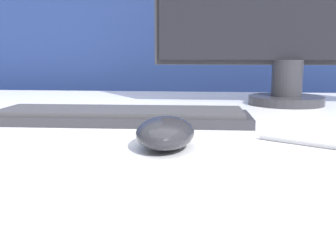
{
  "coord_description": "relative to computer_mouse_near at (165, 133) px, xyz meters",
  "views": [
    {
      "loc": [
        0.07,
        -0.75,
        0.83
      ],
      "look_at": [
        0.02,
        -0.23,
        0.73
      ],
      "focal_mm": 42.0,
      "sensor_mm": 36.0,
      "label": 1
    }
  ],
  "objects": [
    {
      "name": "partition_panel",
      "position": [
        -0.02,
        0.9,
        -0.14
      ],
      "size": [
        5.0,
        0.03,
        1.18
      ],
      "color": "navy",
      "rests_on": "ground_plane"
    },
    {
      "name": "monitor",
      "position": [
        0.24,
        0.46,
        0.22
      ],
      "size": [
        0.63,
        0.18,
        0.44
      ],
      "color": "#28282D",
      "rests_on": "desk"
    },
    {
      "name": "computer_mouse_near",
      "position": [
        0.0,
        0.0,
        0.0
      ],
      "size": [
        0.07,
        0.12,
        0.04
      ],
      "rotation": [
        0.0,
        0.0,
        -0.0
      ],
      "color": "#232328",
      "rests_on": "desk"
    },
    {
      "name": "pen",
      "position": [
        0.19,
        0.02,
        -0.02
      ],
      "size": [
        0.13,
        0.08,
        0.01
      ],
      "rotation": [
        0.0,
        0.0,
        -0.56
      ],
      "color": "#99999E",
      "rests_on": "desk"
    },
    {
      "name": "keyboard",
      "position": [
        -0.1,
        0.18,
        -0.01
      ],
      "size": [
        0.45,
        0.13,
        0.02
      ],
      "rotation": [
        0.0,
        0.0,
        0.02
      ],
      "color": "#28282D",
      "rests_on": "desk"
    }
  ]
}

